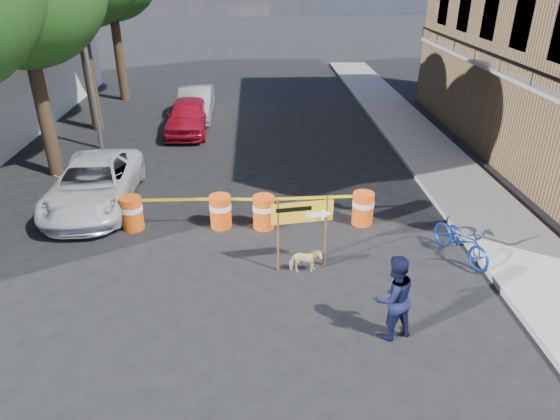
{
  "coord_description": "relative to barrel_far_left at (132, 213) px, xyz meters",
  "views": [
    {
      "loc": [
        -0.14,
        -8.77,
        6.37
      ],
      "look_at": [
        0.37,
        1.35,
        1.3
      ],
      "focal_mm": 32.0,
      "sensor_mm": 36.0,
      "label": 1
    }
  ],
  "objects": [
    {
      "name": "ground",
      "position": [
        3.44,
        -3.05,
        -0.47
      ],
      "size": [
        120.0,
        120.0,
        0.0
      ],
      "primitive_type": "plane",
      "color": "black",
      "rests_on": "ground"
    },
    {
      "name": "sidewalk_east",
      "position": [
        9.64,
        2.95,
        -0.4
      ],
      "size": [
        2.4,
        40.0,
        0.15
      ],
      "primitive_type": "cube",
      "color": "gray",
      "rests_on": "ground"
    },
    {
      "name": "streetlamp",
      "position": [
        -2.5,
        6.45,
        3.9
      ],
      "size": [
        1.25,
        0.18,
        8.0
      ],
      "color": "gray",
      "rests_on": "ground"
    },
    {
      "name": "barrel_far_left",
      "position": [
        0.0,
        0.0,
        0.0
      ],
      "size": [
        0.58,
        0.58,
        0.9
      ],
      "color": "#EC530D",
      "rests_on": "ground"
    },
    {
      "name": "barrel_mid_left",
      "position": [
        2.31,
        -0.01,
        0.0
      ],
      "size": [
        0.58,
        0.58,
        0.9
      ],
      "color": "#EC530D",
      "rests_on": "ground"
    },
    {
      "name": "barrel_mid_right",
      "position": [
        3.45,
        -0.1,
        0.0
      ],
      "size": [
        0.58,
        0.58,
        0.9
      ],
      "color": "#EC530D",
      "rests_on": "ground"
    },
    {
      "name": "barrel_far_right",
      "position": [
        6.1,
        -0.02,
        0.0
      ],
      "size": [
        0.58,
        0.58,
        0.9
      ],
      "color": "#EC530D",
      "rests_on": "ground"
    },
    {
      "name": "detour_sign",
      "position": [
        4.45,
        -2.1,
        0.83
      ],
      "size": [
        1.38,
        0.31,
        1.79
      ],
      "rotation": [
        0.0,
        0.0,
        0.14
      ],
      "color": "#592D19",
      "rests_on": "ground"
    },
    {
      "name": "pedestrian",
      "position": [
        5.74,
        -4.5,
        0.39
      ],
      "size": [
        0.99,
        0.88,
        1.71
      ],
      "primitive_type": "imported",
      "rotation": [
        0.0,
        0.0,
        3.46
      ],
      "color": "#111333",
      "rests_on": "ground"
    },
    {
      "name": "bicycle",
      "position": [
        8.08,
        -1.85,
        0.45
      ],
      "size": [
        0.94,
        1.13,
        1.84
      ],
      "primitive_type": "imported",
      "rotation": [
        0.0,
        0.0,
        0.36
      ],
      "color": "#123798",
      "rests_on": "ground"
    },
    {
      "name": "dog",
      "position": [
        4.35,
        -2.31,
        -0.17
      ],
      "size": [
        0.73,
        0.34,
        0.61
      ],
      "primitive_type": "imported",
      "rotation": [
        0.0,
        0.0,
        1.59
      ],
      "color": "#DCC77E",
      "rests_on": "ground"
    },
    {
      "name": "suv_white",
      "position": [
        -1.36,
        1.5,
        0.19
      ],
      "size": [
        2.42,
        4.88,
        1.33
      ],
      "primitive_type": "imported",
      "rotation": [
        0.0,
        0.0,
        0.04
      ],
      "color": "silver",
      "rests_on": "ground"
    },
    {
      "name": "sedan_red",
      "position": [
        0.52,
        8.35,
        0.21
      ],
      "size": [
        1.64,
        4.02,
        1.36
      ],
      "primitive_type": "imported",
      "rotation": [
        0.0,
        0.0,
        -0.01
      ],
      "color": "#AA0E23",
      "rests_on": "ground"
    },
    {
      "name": "sedan_silver",
      "position": [
        0.64,
        10.43,
        0.21
      ],
      "size": [
        1.49,
        4.13,
        1.35
      ],
      "primitive_type": "imported",
      "rotation": [
        0.0,
        0.0,
        0.01
      ],
      "color": "#A5A6AC",
      "rests_on": "ground"
    }
  ]
}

